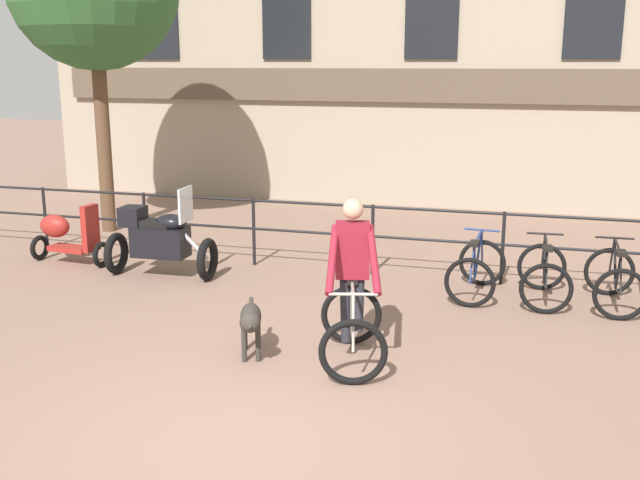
% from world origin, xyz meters
% --- Properties ---
extents(ground_plane, '(60.00, 60.00, 0.00)m').
position_xyz_m(ground_plane, '(0.00, 0.00, 0.00)').
color(ground_plane, '#846656').
extents(canal_railing, '(15.05, 0.05, 1.05)m').
position_xyz_m(canal_railing, '(-0.00, 5.20, 0.71)').
color(canal_railing, black).
rests_on(canal_railing, ground_plane).
extents(cyclist_with_bike, '(0.95, 1.30, 1.70)m').
position_xyz_m(cyclist_with_bike, '(0.48, 1.96, 0.76)').
color(cyclist_with_bike, black).
rests_on(cyclist_with_bike, ground_plane).
extents(dog, '(0.44, 0.91, 0.62)m').
position_xyz_m(dog, '(-0.54, 1.63, 0.43)').
color(dog, '#332D28').
rests_on(dog, ground_plane).
extents(parked_motorcycle, '(1.60, 0.67, 1.35)m').
position_xyz_m(parked_motorcycle, '(-2.96, 4.20, 0.56)').
color(parked_motorcycle, black).
rests_on(parked_motorcycle, ground_plane).
extents(parked_bicycle_near_lamp, '(0.74, 1.16, 0.86)m').
position_xyz_m(parked_bicycle_near_lamp, '(1.57, 4.54, 0.36)').
color(parked_bicycle_near_lamp, black).
rests_on(parked_bicycle_near_lamp, ground_plane).
extents(parked_bicycle_mid_left, '(0.72, 1.14, 0.86)m').
position_xyz_m(parked_bicycle_mid_left, '(2.44, 4.54, 0.36)').
color(parked_bicycle_mid_left, black).
rests_on(parked_bicycle_mid_left, ground_plane).
extents(parked_bicycle_mid_right, '(0.71, 1.14, 0.86)m').
position_xyz_m(parked_bicycle_mid_right, '(3.32, 4.54, 0.36)').
color(parked_bicycle_mid_right, black).
rests_on(parked_bicycle_mid_right, ground_plane).
extents(parked_scooter, '(1.31, 0.52, 0.96)m').
position_xyz_m(parked_scooter, '(-4.72, 4.48, 0.46)').
color(parked_scooter, black).
rests_on(parked_scooter, ground_plane).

